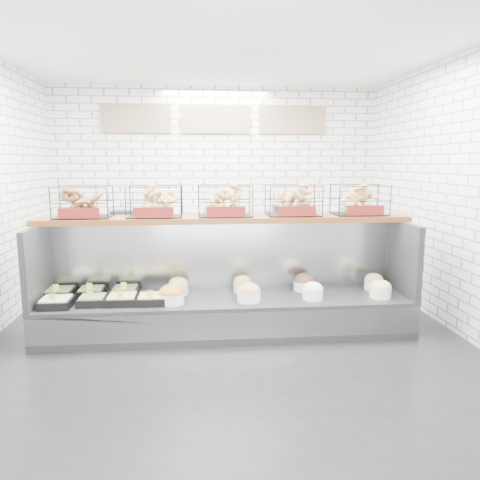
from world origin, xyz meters
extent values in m
plane|color=black|center=(0.00, 0.00, 0.00)|extent=(5.50, 5.50, 0.00)
cube|color=white|center=(0.00, 2.75, 1.50)|extent=(5.00, 0.02, 3.00)
cube|color=white|center=(2.50, 0.00, 1.50)|extent=(0.02, 5.50, 3.00)
cube|color=white|center=(0.00, 0.00, 3.00)|extent=(5.00, 5.50, 0.02)
cube|color=tan|center=(-1.20, 2.72, 2.50)|extent=(1.05, 0.03, 0.42)
cube|color=tan|center=(0.00, 2.72, 2.50)|extent=(1.05, 0.03, 0.42)
cube|color=tan|center=(1.20, 2.72, 2.50)|extent=(1.05, 0.03, 0.42)
cube|color=black|center=(0.00, 0.30, 0.20)|extent=(4.00, 0.90, 0.40)
cube|color=#93969B|center=(0.00, -0.14, 0.22)|extent=(4.00, 0.03, 0.28)
cube|color=#93969B|center=(0.00, 0.71, 0.80)|extent=(4.00, 0.08, 0.80)
cube|color=black|center=(-1.97, 0.30, 0.80)|extent=(0.06, 0.90, 0.80)
cube|color=black|center=(1.97, 0.30, 0.80)|extent=(0.06, 0.90, 0.80)
cube|color=black|center=(-1.75, 0.09, 0.44)|extent=(0.32, 0.32, 0.08)
cube|color=silver|center=(-1.75, 0.09, 0.48)|extent=(0.27, 0.27, 0.04)
cube|color=#F2E154|center=(-1.75, -0.02, 0.53)|extent=(0.06, 0.01, 0.08)
cube|color=black|center=(-1.82, 0.46, 0.44)|extent=(0.31, 0.31, 0.08)
cube|color=#6B924A|center=(-1.82, 0.46, 0.48)|extent=(0.26, 0.26, 0.04)
cube|color=#F2E154|center=(-1.82, 0.35, 0.53)|extent=(0.06, 0.01, 0.08)
cube|color=black|center=(-1.40, 0.13, 0.44)|extent=(0.28, 0.28, 0.08)
cube|color=#6D8F49|center=(-1.40, 0.13, 0.48)|extent=(0.24, 0.24, 0.04)
cube|color=#F2E154|center=(-1.40, 0.03, 0.53)|extent=(0.06, 0.01, 0.08)
cube|color=black|center=(-1.48, 0.46, 0.44)|extent=(0.28, 0.28, 0.08)
cube|color=olive|center=(-1.48, 0.46, 0.48)|extent=(0.24, 0.24, 0.04)
cube|color=#F2E154|center=(-1.48, 0.36, 0.53)|extent=(0.06, 0.01, 0.08)
cube|color=black|center=(-1.10, 0.14, 0.44)|extent=(0.32, 0.32, 0.08)
cube|color=#E2CC73|center=(-1.10, 0.14, 0.48)|extent=(0.27, 0.27, 0.04)
cube|color=#F2E154|center=(-1.10, 0.03, 0.53)|extent=(0.06, 0.01, 0.08)
cube|color=black|center=(-1.11, 0.46, 0.44)|extent=(0.29, 0.29, 0.08)
cube|color=#648946|center=(-1.11, 0.46, 0.48)|extent=(0.24, 0.24, 0.04)
cube|color=#F2E154|center=(-1.11, 0.36, 0.53)|extent=(0.06, 0.01, 0.08)
cube|color=black|center=(-0.80, 0.11, 0.44)|extent=(0.29, 0.29, 0.08)
cube|color=#EECC79|center=(-0.80, 0.11, 0.48)|extent=(0.25, 0.25, 0.04)
cube|color=#F2E154|center=(-0.80, 0.01, 0.53)|extent=(0.06, 0.01, 0.08)
cylinder|color=white|center=(-0.59, 0.09, 0.46)|extent=(0.26, 0.26, 0.11)
ellipsoid|color=#C17429|center=(-0.59, 0.09, 0.52)|extent=(0.26, 0.26, 0.18)
cylinder|color=white|center=(-0.53, 0.44, 0.46)|extent=(0.23, 0.23, 0.11)
ellipsoid|color=#E1E073|center=(-0.53, 0.44, 0.52)|extent=(0.22, 0.22, 0.16)
cylinder|color=white|center=(0.22, 0.10, 0.46)|extent=(0.25, 0.25, 0.11)
ellipsoid|color=tan|center=(0.22, 0.10, 0.52)|extent=(0.25, 0.25, 0.17)
cylinder|color=white|center=(0.19, 0.48, 0.46)|extent=(0.22, 0.22, 0.11)
ellipsoid|color=#F3CB7C|center=(0.19, 0.48, 0.52)|extent=(0.21, 0.21, 0.15)
cylinder|color=white|center=(0.91, 0.11, 0.46)|extent=(0.22, 0.22, 0.11)
ellipsoid|color=white|center=(0.91, 0.11, 0.52)|extent=(0.22, 0.22, 0.15)
cylinder|color=white|center=(0.91, 0.47, 0.46)|extent=(0.25, 0.25, 0.11)
ellipsoid|color=brown|center=(0.91, 0.47, 0.52)|extent=(0.24, 0.24, 0.17)
cylinder|color=white|center=(1.66, 0.10, 0.46)|extent=(0.24, 0.24, 0.11)
ellipsoid|color=#F0EC7A|center=(1.66, 0.10, 0.52)|extent=(0.23, 0.23, 0.16)
cylinder|color=white|center=(1.71, 0.44, 0.46)|extent=(0.22, 0.22, 0.11)
ellipsoid|color=tan|center=(1.71, 0.44, 0.52)|extent=(0.21, 0.21, 0.15)
cube|color=#522B11|center=(0.00, 0.52, 1.23)|extent=(4.10, 0.50, 0.06)
cube|color=black|center=(-1.53, 0.52, 1.43)|extent=(0.60, 0.38, 0.34)
cube|color=maroon|center=(-1.53, 0.32, 1.33)|extent=(0.42, 0.02, 0.11)
cube|color=black|center=(-0.77, 0.52, 1.43)|extent=(0.60, 0.38, 0.34)
cube|color=maroon|center=(-0.77, 0.32, 1.33)|extent=(0.42, 0.02, 0.11)
cube|color=black|center=(0.00, 0.52, 1.43)|extent=(0.60, 0.38, 0.34)
cube|color=maroon|center=(0.00, 0.32, 1.33)|extent=(0.42, 0.02, 0.11)
cube|color=black|center=(0.77, 0.52, 1.43)|extent=(0.60, 0.38, 0.34)
cube|color=maroon|center=(0.77, 0.32, 1.33)|extent=(0.42, 0.02, 0.11)
cube|color=black|center=(1.53, 0.52, 1.43)|extent=(0.60, 0.38, 0.34)
cube|color=maroon|center=(1.53, 0.32, 1.33)|extent=(0.42, 0.02, 0.11)
cube|color=#93969B|center=(0.00, 2.43, 0.45)|extent=(4.00, 0.60, 0.90)
cube|color=black|center=(-1.37, 2.40, 1.02)|extent=(0.40, 0.30, 0.24)
cube|color=silver|center=(-0.69, 2.40, 0.99)|extent=(0.35, 0.28, 0.18)
cylinder|color=#D25234|center=(0.78, 2.46, 1.01)|extent=(0.09, 0.09, 0.22)
cube|color=black|center=(1.03, 2.46, 1.05)|extent=(0.30, 0.30, 0.30)
camera|label=1|loc=(-0.32, -4.64, 1.85)|focal=35.00mm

